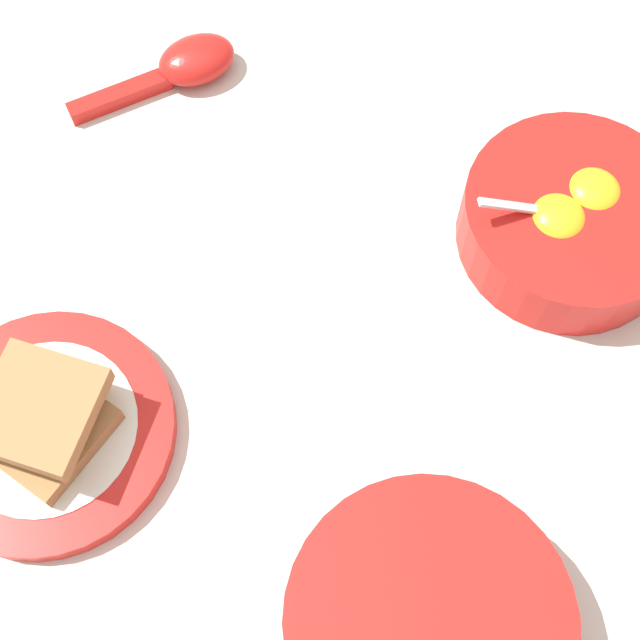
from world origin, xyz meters
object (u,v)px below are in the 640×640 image
object	(u,v)px
soup_spoon	(184,65)
toast_sandwich	(41,416)
toast_plate	(48,431)
congee_bowl	(427,624)
egg_bowl	(571,221)

from	to	relation	value
soup_spoon	toast_sandwich	bearing A→B (deg)	-171.45
toast_plate	congee_bowl	distance (m)	0.30
toast_sandwich	egg_bowl	bearing A→B (deg)	-45.85
egg_bowl	soup_spoon	distance (m)	0.36
toast_plate	congee_bowl	world-z (taller)	congee_bowl
toast_plate	toast_sandwich	size ratio (longest dim) A/B	1.91
toast_plate	soup_spoon	size ratio (longest dim) A/B	1.36
egg_bowl	toast_sandwich	distance (m)	0.43
toast_sandwich	toast_plate	bearing A→B (deg)	117.02
egg_bowl	toast_sandwich	bearing A→B (deg)	134.15
egg_bowl	congee_bowl	size ratio (longest dim) A/B	0.95
toast_sandwich	congee_bowl	xyz separation A→B (m)	(-0.03, -0.30, -0.01)
toast_sandwich	soup_spoon	bearing A→B (deg)	8.55
soup_spoon	congee_bowl	xyz separation A→B (m)	(-0.37, -0.35, 0.02)
congee_bowl	toast_sandwich	bearing A→B (deg)	83.74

